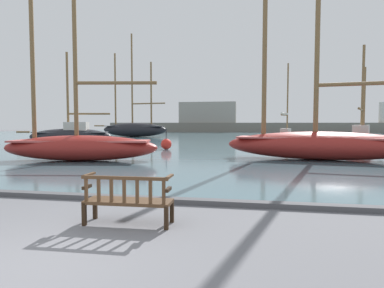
% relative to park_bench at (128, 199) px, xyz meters
% --- Properties ---
extents(ground_plane, '(160.00, 160.00, 0.00)m').
position_rel_park_bench_xyz_m(ground_plane, '(-0.65, -2.06, -0.47)').
color(ground_plane, slate).
extents(harbor_water, '(100.00, 80.00, 0.08)m').
position_rel_park_bench_xyz_m(harbor_water, '(-0.65, 41.94, -0.43)').
color(harbor_water, '#476670').
rests_on(harbor_water, ground).
extents(quay_edge_kerb, '(40.00, 0.30, 0.12)m').
position_rel_park_bench_xyz_m(quay_edge_kerb, '(-0.65, 1.79, -0.41)').
color(quay_edge_kerb, '#4C4C50').
rests_on(quay_edge_kerb, ground).
extents(park_bench, '(1.61, 0.57, 0.92)m').
position_rel_park_bench_xyz_m(park_bench, '(0.00, 0.00, 0.00)').
color(park_bench, black).
rests_on(park_bench, ground).
extents(sailboat_far_starboard, '(7.82, 3.25, 7.55)m').
position_rel_park_bench_xyz_m(sailboat_far_starboard, '(-12.82, 19.99, 0.40)').
color(sailboat_far_starboard, black).
rests_on(sailboat_far_starboard, harbor_water).
extents(sailboat_mid_starboard, '(4.02, 7.03, 7.54)m').
position_rel_park_bench_xyz_m(sailboat_mid_starboard, '(9.92, 21.48, 0.33)').
color(sailboat_mid_starboard, maroon).
rests_on(sailboat_mid_starboard, harbor_water).
extents(sailboat_distant_harbor, '(10.61, 3.44, 13.17)m').
position_rel_park_bench_xyz_m(sailboat_distant_harbor, '(-13.41, 36.26, 0.73)').
color(sailboat_distant_harbor, black).
rests_on(sailboat_distant_harbor, harbor_water).
extents(sailboat_outer_starboard, '(3.34, 6.12, 7.85)m').
position_rel_park_bench_xyz_m(sailboat_outer_starboard, '(5.26, 30.38, 0.20)').
color(sailboat_outer_starboard, maroon).
rests_on(sailboat_outer_starboard, harbor_water).
extents(sailboat_outer_port, '(7.54, 3.21, 10.60)m').
position_rel_park_bench_xyz_m(sailboat_outer_port, '(-5.93, 9.02, 0.39)').
color(sailboat_outer_port, maroon).
rests_on(sailboat_outer_port, harbor_water).
extents(sailboat_far_port, '(9.29, 3.62, 10.71)m').
position_rel_park_bench_xyz_m(sailboat_far_port, '(5.28, 11.58, 0.47)').
color(sailboat_far_port, maroon).
rests_on(sailboat_far_port, harbor_water).
extents(channel_buoy, '(0.72, 0.72, 1.42)m').
position_rel_park_bench_xyz_m(channel_buoy, '(-3.72, 16.42, -0.02)').
color(channel_buoy, red).
rests_on(channel_buoy, harbor_water).
extents(far_breakwater, '(53.52, 2.40, 5.99)m').
position_rel_park_bench_xyz_m(far_breakwater, '(-2.18, 61.12, 1.32)').
color(far_breakwater, slate).
rests_on(far_breakwater, ground).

